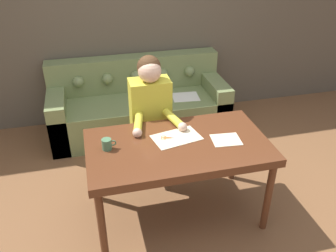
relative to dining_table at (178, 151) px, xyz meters
name	(u,v)px	position (x,y,z in m)	size (l,w,h in m)	color
ground_plane	(182,210)	(0.05, 0.02, -0.67)	(16.00, 16.00, 0.00)	brown
wall_back	(139,16)	(0.05, 1.98, 0.63)	(8.00, 0.06, 2.60)	brown
dining_table	(178,151)	(0.00, 0.00, 0.00)	(1.46, 0.82, 0.74)	#562D19
couch	(139,106)	(-0.07, 1.57, -0.36)	(2.09, 0.82, 0.86)	olive
person	(151,120)	(-0.11, 0.59, -0.02)	(0.47, 0.59, 1.28)	#33281E
pattern_paper_main	(177,137)	(0.01, 0.09, 0.08)	(0.42, 0.31, 0.00)	beige
pattern_paper_offcut	(226,140)	(0.39, -0.04, 0.08)	(0.25, 0.21, 0.00)	beige
scissors	(168,138)	(-0.06, 0.09, 0.08)	(0.20, 0.11, 0.01)	silver
mug	(107,144)	(-0.56, 0.06, 0.12)	(0.11, 0.08, 0.09)	#47704C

